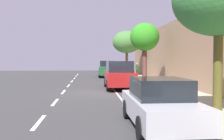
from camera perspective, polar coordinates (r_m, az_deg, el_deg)
name	(u,v)px	position (r m, az deg, el deg)	size (l,w,h in m)	color
ground	(104,92)	(17.12, -1.79, -4.78)	(69.27, 69.27, 0.00)	#373737
sidewalk	(165,90)	(17.78, 11.32, -4.29)	(3.40, 43.30, 0.17)	#ABAD8F
curb_edge	(138,91)	(17.38, 5.66, -4.41)	(0.16, 43.30, 0.17)	gray
lane_stripe_centre	(63,92)	(17.63, -10.31, -4.60)	(0.14, 44.20, 0.01)	white
lane_stripe_bike_edge	(116,92)	(17.18, 0.81, -4.74)	(0.12, 43.30, 0.01)	white
building_facade	(195,52)	(18.32, 17.27, 3.69)	(0.50, 43.30, 5.18)	#98775B
parked_sedan_silver_second	(159,103)	(8.38, 10.06, -6.98)	(1.85, 4.41, 1.52)	#B7BABF
parked_suv_red_mid	(119,75)	(19.05, 1.51, -0.97)	(2.00, 4.71, 1.99)	maroon
parked_pickup_green_far	(107,69)	(32.28, -1.04, 0.11)	(2.24, 5.40, 1.95)	#1E512D
bicycle_at_curb	(116,76)	(26.99, 0.90, -1.38)	(1.54, 0.98, 0.80)	black
cyclist_with_backpack	(119,70)	(26.52, 1.47, 0.04)	(0.52, 0.56, 1.76)	#C6B284
street_tree_near_cyclist	(219,0)	(10.20, 21.82, 13.61)	(3.20, 3.20, 5.25)	brown
street_tree_mid_block	(145,38)	(21.91, 6.98, 6.81)	(2.36, 2.36, 4.89)	brown
street_tree_far_end	(127,42)	(32.19, 3.17, 5.95)	(3.42, 3.42, 5.37)	brown
pedestrian_on_phone	(137,69)	(29.75, 5.34, 0.20)	(0.24, 0.62, 1.56)	black
fire_hydrant	(128,76)	(25.14, 3.37, -1.20)	(0.22, 0.22, 0.84)	red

